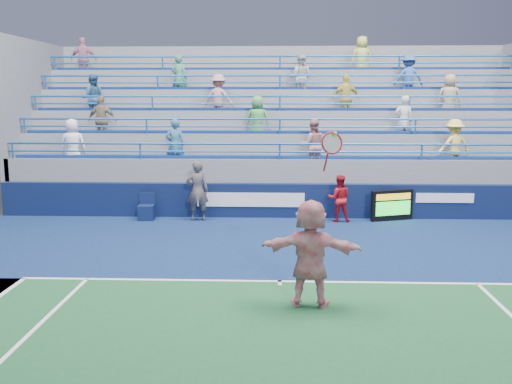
{
  "coord_description": "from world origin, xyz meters",
  "views": [
    {
      "loc": [
        -0.06,
        -11.49,
        3.86
      ],
      "look_at": [
        -0.6,
        2.5,
        1.5
      ],
      "focal_mm": 40.0,
      "sensor_mm": 36.0,
      "label": 1
    }
  ],
  "objects_px": {
    "line_judge": "(197,191)",
    "ball_girl": "(339,198)",
    "tennis_player": "(310,253)",
    "serve_speed_board": "(392,205)",
    "judge_chair": "(147,212)"
  },
  "relations": [
    {
      "from": "judge_chair",
      "to": "ball_girl",
      "type": "height_order",
      "value": "ball_girl"
    },
    {
      "from": "tennis_player",
      "to": "line_judge",
      "type": "bearing_deg",
      "value": 113.26
    },
    {
      "from": "serve_speed_board",
      "to": "line_judge",
      "type": "relative_size",
      "value": 0.72
    },
    {
      "from": "judge_chair",
      "to": "ball_girl",
      "type": "bearing_deg",
      "value": -0.09
    },
    {
      "from": "serve_speed_board",
      "to": "tennis_player",
      "type": "height_order",
      "value": "tennis_player"
    },
    {
      "from": "tennis_player",
      "to": "line_judge",
      "type": "relative_size",
      "value": 1.71
    },
    {
      "from": "line_judge",
      "to": "tennis_player",
      "type": "bearing_deg",
      "value": 105.1
    },
    {
      "from": "serve_speed_board",
      "to": "ball_girl",
      "type": "xyz_separation_m",
      "value": [
        -1.67,
        -0.22,
        0.25
      ]
    },
    {
      "from": "line_judge",
      "to": "ball_girl",
      "type": "height_order",
      "value": "line_judge"
    },
    {
      "from": "line_judge",
      "to": "ball_girl",
      "type": "distance_m",
      "value": 4.4
    },
    {
      "from": "serve_speed_board",
      "to": "judge_chair",
      "type": "xyz_separation_m",
      "value": [
        -7.7,
        -0.21,
        -0.21
      ]
    },
    {
      "from": "serve_speed_board",
      "to": "line_judge",
      "type": "distance_m",
      "value": 6.1
    },
    {
      "from": "judge_chair",
      "to": "tennis_player",
      "type": "bearing_deg",
      "value": -56.87
    },
    {
      "from": "tennis_player",
      "to": "line_judge",
      "type": "distance_m",
      "value": 7.88
    },
    {
      "from": "line_judge",
      "to": "ball_girl",
      "type": "xyz_separation_m",
      "value": [
        4.4,
        0.01,
        -0.21
      ]
    }
  ]
}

